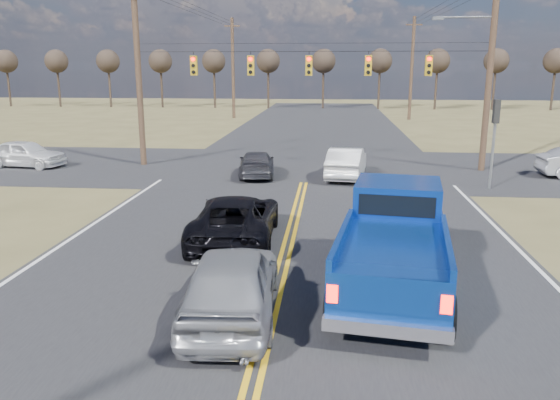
# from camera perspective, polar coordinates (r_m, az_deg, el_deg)

# --- Properties ---
(ground) EXTENTS (160.00, 160.00, 0.00)m
(ground) POSITION_cam_1_polar(r_m,az_deg,el_deg) (11.99, -1.13, -12.28)
(ground) COLOR brown
(ground) RESTS_ON ground
(road_main) EXTENTS (14.00, 120.00, 0.02)m
(road_main) POSITION_cam_1_polar(r_m,az_deg,el_deg) (21.39, 1.93, -0.46)
(road_main) COLOR #28282B
(road_main) RESTS_ON ground
(road_cross) EXTENTS (120.00, 12.00, 0.02)m
(road_cross) POSITION_cam_1_polar(r_m,az_deg,el_deg) (29.20, 2.91, 3.39)
(road_cross) COLOR #28282B
(road_cross) RESTS_ON ground
(signal_gantry) EXTENTS (19.60, 4.83, 10.00)m
(signal_gantry) POSITION_cam_1_polar(r_m,az_deg,el_deg) (28.49, 4.05, 13.36)
(signal_gantry) COLOR #473323
(signal_gantry) RESTS_ON ground
(utility_poles) EXTENTS (19.60, 58.32, 10.00)m
(utility_poles) POSITION_cam_1_polar(r_m,az_deg,el_deg) (27.72, 2.95, 13.70)
(utility_poles) COLOR #473323
(utility_poles) RESTS_ON ground
(treeline) EXTENTS (87.00, 117.80, 7.40)m
(treeline) POSITION_cam_1_polar(r_m,az_deg,el_deg) (37.68, 3.66, 14.44)
(treeline) COLOR #33261C
(treeline) RESTS_ON ground
(pickup_truck) EXTENTS (3.23, 6.62, 2.39)m
(pickup_truck) POSITION_cam_1_polar(r_m,az_deg,el_deg) (13.28, 11.85, -4.53)
(pickup_truck) COLOR black
(pickup_truck) RESTS_ON ground
(silver_suv) EXTENTS (2.19, 4.81, 1.60)m
(silver_suv) POSITION_cam_1_polar(r_m,az_deg,el_deg) (11.78, -5.05, -8.55)
(silver_suv) COLOR #95969C
(silver_suv) RESTS_ON ground
(black_suv) EXTENTS (2.59, 5.28, 1.44)m
(black_suv) POSITION_cam_1_polar(r_m,az_deg,el_deg) (16.81, -4.65, -1.94)
(black_suv) COLOR black
(black_suv) RESTS_ON ground
(white_car_queue) EXTENTS (2.14, 4.68, 1.49)m
(white_car_queue) POSITION_cam_1_polar(r_m,az_deg,el_deg) (26.59, 6.96, 3.91)
(white_car_queue) COLOR silver
(white_car_queue) RESTS_ON ground
(dgrey_car_queue) EXTENTS (2.19, 4.36, 1.22)m
(dgrey_car_queue) POSITION_cam_1_polar(r_m,az_deg,el_deg) (26.85, -2.45, 3.80)
(dgrey_car_queue) COLOR #37373C
(dgrey_car_queue) RESTS_ON ground
(cross_car_west) EXTENTS (2.32, 4.47, 1.45)m
(cross_car_west) POSITION_cam_1_polar(r_m,az_deg,el_deg) (32.27, -25.06, 4.42)
(cross_car_west) COLOR white
(cross_car_west) RESTS_ON ground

